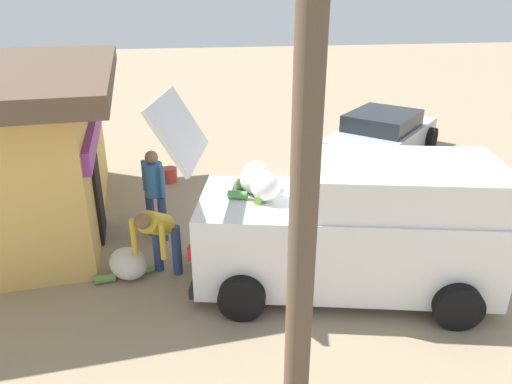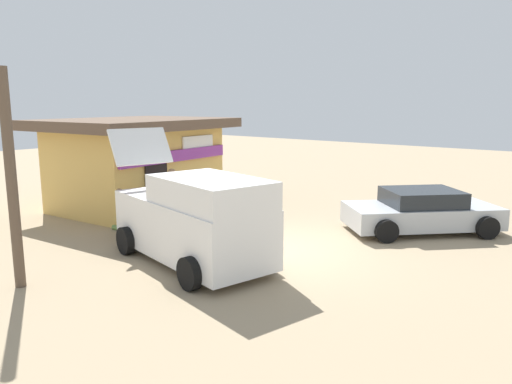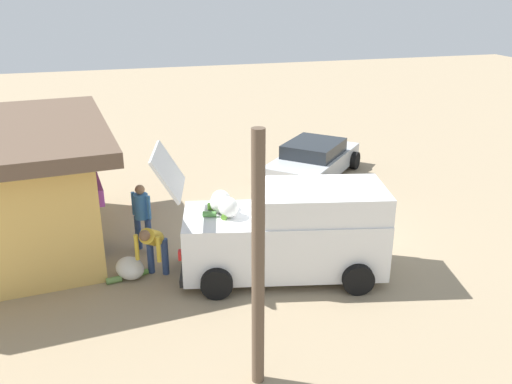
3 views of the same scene
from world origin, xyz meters
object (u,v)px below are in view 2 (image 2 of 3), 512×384
object	(u,v)px
vendor_standing	(172,193)
parked_sedan	(421,211)
unloaded_banana_pile	(129,224)
storefront_bar	(137,161)
customer_bending	(135,205)
paint_bucket	(239,205)
delivery_van	(194,219)

from	to	relation	value
vendor_standing	parked_sedan	bearing A→B (deg)	-56.42
unloaded_banana_pile	storefront_bar	bearing A→B (deg)	47.70
customer_bending	paint_bucket	size ratio (longest dim) A/B	3.81
vendor_standing	unloaded_banana_pile	world-z (taller)	vendor_standing
storefront_bar	paint_bucket	bearing A→B (deg)	-60.22
parked_sedan	customer_bending	distance (m)	7.85
customer_bending	unloaded_banana_pile	size ratio (longest dim) A/B	1.40
delivery_van	paint_bucket	xyz separation A→B (m)	(4.72, 2.79, -0.84)
parked_sedan	unloaded_banana_pile	distance (m)	8.13
paint_bucket	customer_bending	bearing A→B (deg)	178.84
parked_sedan	storefront_bar	bearing A→B (deg)	108.45
vendor_standing	paint_bucket	bearing A→B (deg)	-3.85
vendor_standing	storefront_bar	bearing A→B (deg)	71.08
delivery_van	vendor_standing	world-z (taller)	delivery_van
delivery_van	parked_sedan	size ratio (longest dim) A/B	1.20
vendor_standing	customer_bending	xyz separation A→B (m)	(-1.42, -0.10, -0.13)
storefront_bar	vendor_standing	bearing A→B (deg)	-108.92
storefront_bar	vendor_standing	world-z (taller)	storefront_bar
storefront_bar	vendor_standing	size ratio (longest dim) A/B	3.78
vendor_standing	unloaded_banana_pile	size ratio (longest dim) A/B	1.77
storefront_bar	paint_bucket	xyz separation A→B (m)	(1.75, -3.05, -1.40)
paint_bucket	delivery_van	bearing A→B (deg)	-149.43
storefront_bar	customer_bending	bearing A→B (deg)	-128.99
paint_bucket	storefront_bar	bearing A→B (deg)	119.78
delivery_van	customer_bending	size ratio (longest dim) A/B	3.81
customer_bending	vendor_standing	bearing A→B (deg)	4.02
parked_sedan	vendor_standing	world-z (taller)	vendor_standing
customer_bending	paint_bucket	world-z (taller)	customer_bending
parked_sedan	customer_bending	size ratio (longest dim) A/B	3.17
vendor_standing	unloaded_banana_pile	distance (m)	1.51
unloaded_banana_pile	delivery_van	bearing A→B (deg)	-102.53
storefront_bar	parked_sedan	bearing A→B (deg)	-71.55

